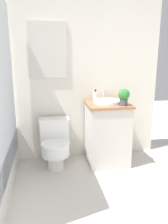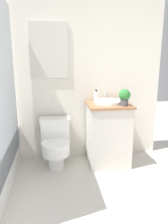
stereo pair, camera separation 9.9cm
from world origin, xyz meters
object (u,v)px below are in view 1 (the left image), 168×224
at_px(toilet, 55,142).
at_px(sink, 108,101).
at_px(potted_plant, 124,96).
at_px(soap_bottle, 95,97).

bearing_deg(toilet, sink, 0.62).
height_order(toilet, sink, sink).
xyz_separation_m(toilet, potted_plant, (0.84, -0.16, 0.60)).
bearing_deg(potted_plant, toilet, 168.95).
distance_m(sink, soap_bottle, 0.17).
xyz_separation_m(soap_bottle, potted_plant, (0.30, -0.22, 0.04)).
bearing_deg(toilet, soap_bottle, 6.15).
distance_m(toilet, sink, 0.85).
xyz_separation_m(toilet, sink, (0.69, 0.01, 0.51)).
relative_size(sink, potted_plant, 1.89).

